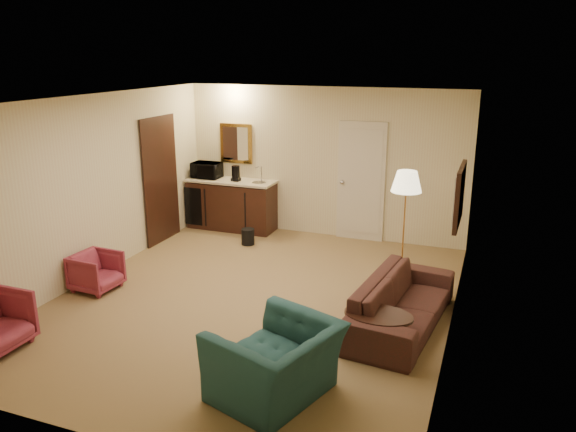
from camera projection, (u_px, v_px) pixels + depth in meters
name	position (u px, v px, depth m)	size (l,w,h in m)	color
ground	(254.00, 300.00, 7.43)	(6.00, 6.00, 0.00)	olive
room_walls	(268.00, 161.00, 7.67)	(5.02, 6.01, 2.61)	beige
wetbar_cabinet	(232.00, 204.00, 10.30)	(1.64, 0.58, 0.92)	black
sofa	(403.00, 295.00, 6.61)	(2.06, 0.60, 0.81)	black
teal_armchair	(275.00, 350.00, 5.23)	(1.10, 0.72, 0.96)	#1B4545
rose_chair_near	(96.00, 270.00, 7.67)	(0.56, 0.53, 0.58)	#922F3E
coffee_table	(378.00, 332.00, 6.13)	(0.75, 0.51, 0.43)	black
floor_lamp	(404.00, 226.00, 7.88)	(0.42, 0.42, 1.60)	#B37D3B
waste_bin	(248.00, 237.00, 9.52)	(0.22, 0.22, 0.27)	black
microwave	(207.00, 168.00, 10.30)	(0.52, 0.29, 0.35)	black
coffee_maker	(236.00, 173.00, 10.06)	(0.15, 0.15, 0.28)	black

